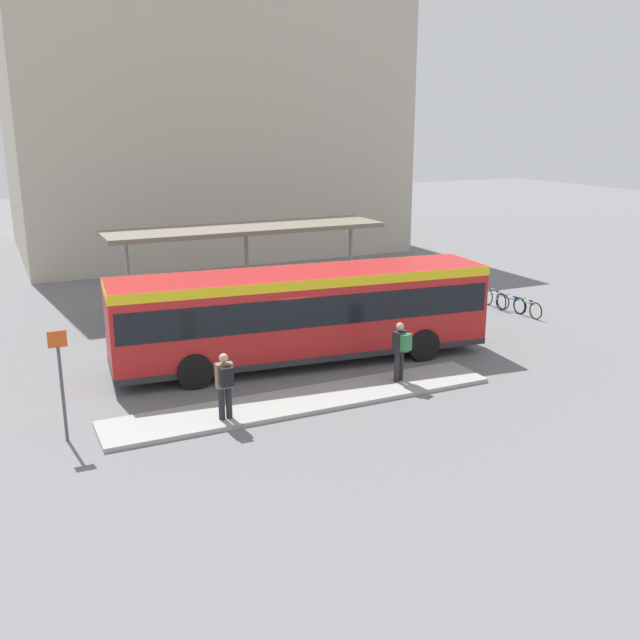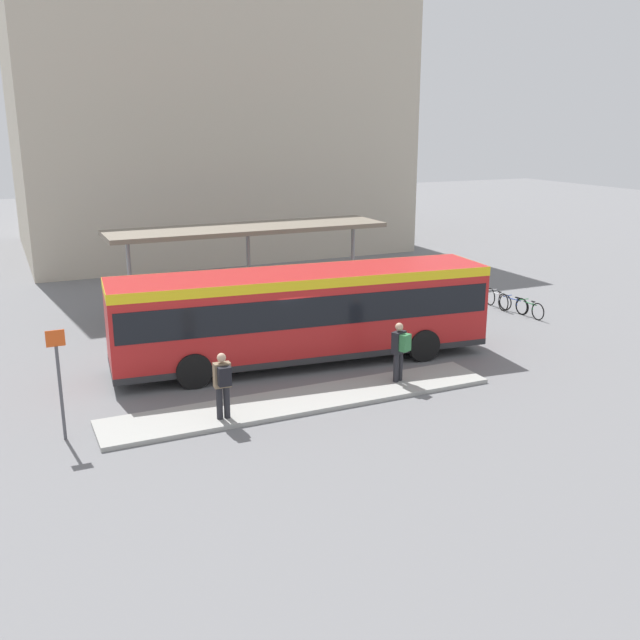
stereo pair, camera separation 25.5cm
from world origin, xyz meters
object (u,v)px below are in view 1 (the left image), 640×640
at_px(city_bus, 303,310).
at_px(pedestrian_waiting, 225,382).
at_px(pedestrian_companion, 401,348).
at_px(bicycle_green, 527,308).
at_px(bicycle_white, 494,299).
at_px(bicycle_blue, 511,304).
at_px(platform_sign, 61,381).
at_px(potted_planter_near_shelter, 207,312).

distance_m(city_bus, pedestrian_waiting, 5.31).
xyz_separation_m(pedestrian_companion, bicycle_green, (8.69, 4.45, -0.79)).
bearing_deg(bicycle_white, city_bus, 112.98).
bearing_deg(bicycle_blue, pedestrian_waiting, 103.96).
xyz_separation_m(city_bus, pedestrian_companion, (1.74, -3.13, -0.61)).
xyz_separation_m(bicycle_green, platform_sign, (-18.10, -4.27, 1.20)).
bearing_deg(bicycle_green, potted_planter_near_shelter, 72.04).
xyz_separation_m(city_bus, pedestrian_waiting, (-3.81, -3.65, -0.62)).
bearing_deg(pedestrian_companion, potted_planter_near_shelter, -0.49).
bearing_deg(bicycle_white, pedestrian_waiting, 121.85).
bearing_deg(bicycle_green, bicycle_blue, 3.48).
height_order(bicycle_blue, potted_planter_near_shelter, potted_planter_near_shelter).
relative_size(pedestrian_companion, bicycle_white, 1.02).
bearing_deg(bicycle_white, pedestrian_companion, 132.53).
relative_size(pedestrian_waiting, bicycle_green, 1.08).
distance_m(potted_planter_near_shelter, platform_sign, 9.85).
bearing_deg(pedestrian_waiting, bicycle_blue, -66.36).
relative_size(pedestrian_companion, bicycle_blue, 1.14).
distance_m(pedestrian_companion, bicycle_blue, 10.16).
height_order(bicycle_green, platform_sign, platform_sign).
bearing_deg(platform_sign, potted_planter_near_shelter, 53.04).
distance_m(bicycle_green, platform_sign, 18.63).
distance_m(pedestrian_companion, bicycle_green, 9.80).
height_order(bicycle_green, bicycle_white, bicycle_white).
relative_size(city_bus, pedestrian_companion, 6.84).
xyz_separation_m(pedestrian_waiting, bicycle_green, (14.24, 4.97, -0.78)).
bearing_deg(pedestrian_companion, bicycle_white, -77.75).
bearing_deg(bicycle_green, bicycle_white, 6.88).
height_order(bicycle_blue, platform_sign, platform_sign).
relative_size(pedestrian_companion, bicycle_green, 1.09).
distance_m(pedestrian_waiting, potted_planter_near_shelter, 8.79).
bearing_deg(bicycle_white, potted_planter_near_shelter, 87.51).
bearing_deg(potted_planter_near_shelter, bicycle_white, -8.69).
bearing_deg(city_bus, pedestrian_waiting, -130.94).
xyz_separation_m(pedestrian_companion, potted_planter_near_shelter, (-3.50, 8.02, -0.44)).
xyz_separation_m(city_bus, bicycle_green, (10.43, 1.32, -1.41)).
height_order(city_bus, bicycle_blue, city_bus).
distance_m(bicycle_blue, potted_planter_near_shelter, 12.42).
xyz_separation_m(pedestrian_companion, bicycle_blue, (8.61, 5.33, -0.80)).
relative_size(city_bus, bicycle_blue, 7.83).
bearing_deg(platform_sign, bicycle_blue, 15.94).
bearing_deg(potted_planter_near_shelter, bicycle_blue, -12.55).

